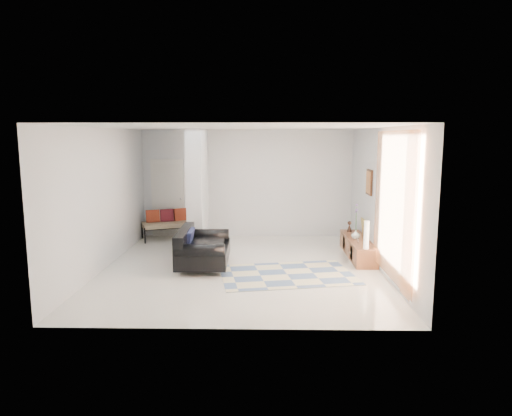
{
  "coord_description": "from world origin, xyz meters",
  "views": [
    {
      "loc": [
        0.47,
        -8.94,
        2.62
      ],
      "look_at": [
        0.28,
        0.6,
        1.13
      ],
      "focal_mm": 32.0,
      "sensor_mm": 36.0,
      "label": 1
    }
  ],
  "objects": [
    {
      "name": "cylinder_lamp",
      "position": [
        2.5,
        0.01,
        0.68
      ],
      "size": [
        0.1,
        0.1,
        0.56
      ],
      "primitive_type": "cylinder",
      "color": "silver",
      "rests_on": "media_console"
    },
    {
      "name": "wall_art",
      "position": [
        2.72,
        0.9,
        1.65
      ],
      "size": [
        0.04,
        0.45,
        0.55
      ],
      "primitive_type": "cube",
      "color": "#32190D",
      "rests_on": "wall_right"
    },
    {
      "name": "area_rug",
      "position": [
        0.9,
        -0.49,
        0.01
      ],
      "size": [
        2.76,
        2.09,
        0.01
      ],
      "primitive_type": "cube",
      "rotation": [
        0.0,
        0.0,
        0.18
      ],
      "color": "beige",
      "rests_on": "floor"
    },
    {
      "name": "wall_left",
      "position": [
        -2.75,
        0.0,
        1.4
      ],
      "size": [
        0.0,
        6.0,
        6.0
      ],
      "primitive_type": "plane",
      "rotation": [
        1.57,
        0.0,
        1.57
      ],
      "color": "silver",
      "rests_on": "ground"
    },
    {
      "name": "wall_front",
      "position": [
        0.0,
        -3.0,
        1.4
      ],
      "size": [
        6.0,
        0.0,
        6.0
      ],
      "primitive_type": "plane",
      "rotation": [
        -1.57,
        0.0,
        0.0
      ],
      "color": "silver",
      "rests_on": "ground"
    },
    {
      "name": "ceiling",
      "position": [
        0.0,
        0.0,
        2.8
      ],
      "size": [
        6.0,
        6.0,
        0.0
      ],
      "primitive_type": "plane",
      "rotation": [
        3.14,
        0.0,
        0.0
      ],
      "color": "white",
      "rests_on": "wall_back"
    },
    {
      "name": "wall_right",
      "position": [
        2.75,
        0.0,
        1.4
      ],
      "size": [
        0.0,
        6.0,
        6.0
      ],
      "primitive_type": "plane",
      "rotation": [
        1.57,
        0.0,
        -1.57
      ],
      "color": "silver",
      "rests_on": "ground"
    },
    {
      "name": "wall_back",
      "position": [
        0.0,
        3.0,
        1.4
      ],
      "size": [
        6.0,
        0.0,
        6.0
      ],
      "primitive_type": "plane",
      "rotation": [
        1.57,
        0.0,
        0.0
      ],
      "color": "silver",
      "rests_on": "ground"
    },
    {
      "name": "vase",
      "position": [
        2.47,
        0.91,
        0.5
      ],
      "size": [
        0.21,
        0.21,
        0.19
      ],
      "primitive_type": "imported",
      "rotation": [
        0.0,
        0.0,
        0.17
      ],
      "color": "white",
      "rests_on": "media_console"
    },
    {
      "name": "loveseat",
      "position": [
        -0.84,
        0.12,
        0.35
      ],
      "size": [
        1.03,
        1.71,
        0.76
      ],
      "rotation": [
        0.0,
        0.0,
        0.02
      ],
      "color": "silver",
      "rests_on": "floor"
    },
    {
      "name": "bronze_figurine",
      "position": [
        2.47,
        1.67,
        0.53
      ],
      "size": [
        0.13,
        0.13,
        0.25
      ],
      "primitive_type": null,
      "rotation": [
        0.0,
        0.0,
        0.02
      ],
      "color": "#321E16",
      "rests_on": "media_console"
    },
    {
      "name": "hallway_door",
      "position": [
        -2.1,
        2.96,
        1.02
      ],
      "size": [
        0.85,
        0.06,
        2.04
      ],
      "primitive_type": "cube",
      "color": "silver",
      "rests_on": "floor"
    },
    {
      "name": "floor",
      "position": [
        0.0,
        0.0,
        0.0
      ],
      "size": [
        6.0,
        6.0,
        0.0
      ],
      "primitive_type": "plane",
      "color": "white",
      "rests_on": "ground"
    },
    {
      "name": "media_console",
      "position": [
        2.52,
        0.9,
        0.2
      ],
      "size": [
        0.45,
        2.06,
        0.8
      ],
      "color": "brown",
      "rests_on": "floor"
    },
    {
      "name": "curtain",
      "position": [
        2.67,
        -1.15,
        1.45
      ],
      "size": [
        0.0,
        2.55,
        2.55
      ],
      "primitive_type": "plane",
      "rotation": [
        1.57,
        0.0,
        1.57
      ],
      "color": "orange",
      "rests_on": "wall_right"
    },
    {
      "name": "daybed",
      "position": [
        -1.94,
        2.62,
        0.42
      ],
      "size": [
        1.68,
        1.17,
        0.77
      ],
      "rotation": [
        0.0,
        0.0,
        0.37
      ],
      "color": "black",
      "rests_on": "floor"
    },
    {
      "name": "partition_column",
      "position": [
        -1.1,
        1.6,
        1.4
      ],
      "size": [
        0.35,
        1.2,
        2.8
      ],
      "primitive_type": "cube",
      "color": "silver",
      "rests_on": "floor"
    }
  ]
}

